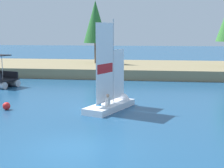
# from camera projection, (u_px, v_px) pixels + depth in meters

# --- Properties ---
(ground_plane) EXTENTS (200.00, 200.00, 0.00)m
(ground_plane) POSITION_uv_depth(u_px,v_px,m) (74.00, 149.00, 14.10)
(ground_plane) COLOR navy
(shore_bank) EXTENTS (80.00, 12.14, 1.03)m
(shore_bank) POSITION_uv_depth(u_px,v_px,m) (129.00, 69.00, 39.49)
(shore_bank) COLOR #897A56
(shore_bank) RESTS_ON ground
(shoreline_tree_left) EXTENTS (2.81, 2.81, 7.37)m
(shoreline_tree_left) POSITION_uv_depth(u_px,v_px,m) (95.00, 22.00, 39.90)
(shoreline_tree_left) COLOR brown
(shoreline_tree_left) RESTS_ON shore_bank
(sailboat) EXTENTS (3.01, 4.82, 6.03)m
(sailboat) POSITION_uv_depth(u_px,v_px,m) (116.00, 100.00, 21.75)
(sailboat) COLOR white
(sailboat) RESTS_ON ground
(channel_buoy) EXTENTS (0.47, 0.47, 0.47)m
(channel_buoy) POSITION_uv_depth(u_px,v_px,m) (6.00, 106.00, 21.09)
(channel_buoy) COLOR red
(channel_buoy) RESTS_ON ground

